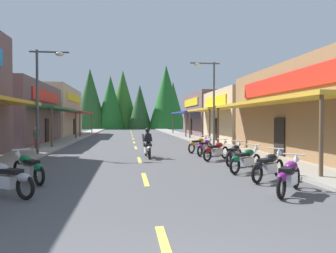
# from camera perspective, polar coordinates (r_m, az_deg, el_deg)

# --- Properties ---
(ground) EXTENTS (10.19, 82.01, 0.10)m
(ground) POSITION_cam_1_polar(r_m,az_deg,el_deg) (28.74, -6.12, -2.85)
(ground) COLOR #4C4C4F
(sidewalk_left) EXTENTS (2.29, 82.01, 0.12)m
(sidewalk_left) POSITION_cam_1_polar(r_m,az_deg,el_deg) (29.28, -18.44, -2.62)
(sidewalk_left) COLOR #9E9991
(sidewalk_left) RESTS_ON ground
(sidewalk_right) EXTENTS (2.29, 82.01, 0.12)m
(sidewalk_right) POSITION_cam_1_polar(r_m,az_deg,el_deg) (29.53, 6.09, -2.53)
(sidewalk_right) COLOR gray
(sidewalk_right) RESTS_ON ground
(centerline_dashes) EXTENTS (0.16, 58.87, 0.01)m
(centerline_dashes) POSITION_cam_1_polar(r_m,az_deg,el_deg) (33.45, -6.29, -2.18)
(centerline_dashes) COLOR #E0C64C
(centerline_dashes) RESTS_ON ground
(storefront_left_middle) EXTENTS (8.90, 11.94, 5.05)m
(storefront_left_middle) POSITION_cam_1_polar(r_m,az_deg,el_deg) (29.81, -27.56, 2.12)
(storefront_left_middle) COLOR brown
(storefront_left_middle) RESTS_ON ground
(storefront_left_far) EXTENTS (8.03, 13.54, 6.04)m
(storefront_left_far) POSITION_cam_1_polar(r_m,az_deg,el_deg) (43.03, -20.59, 2.53)
(storefront_left_far) COLOR tan
(storefront_left_far) RESTS_ON ground
(storefront_right_middle) EXTENTS (9.55, 9.24, 4.68)m
(storefront_right_middle) POSITION_cam_1_polar(r_m,az_deg,el_deg) (30.47, 15.49, 1.85)
(storefront_right_middle) COLOR tan
(storefront_right_middle) RESTS_ON ground
(storefront_right_far) EXTENTS (7.85, 11.51, 5.30)m
(storefront_right_far) POSITION_cam_1_polar(r_m,az_deg,el_deg) (40.78, 8.30, 2.15)
(storefront_right_far) COLOR brown
(storefront_right_far) RESTS_ON ground
(streetlamp_left) EXTENTS (2.12, 0.30, 5.83)m
(streetlamp_left) POSITION_cam_1_polar(r_m,az_deg,el_deg) (18.89, -21.43, 6.72)
(streetlamp_left) COLOR #474C51
(streetlamp_left) RESTS_ON ground
(streetlamp_right) EXTENTS (2.12, 0.30, 6.06)m
(streetlamp_right) POSITION_cam_1_polar(r_m,az_deg,el_deg) (22.71, 7.45, 6.19)
(streetlamp_right) COLOR #474C51
(streetlamp_right) RESTS_ON ground
(motorcycle_parked_right_0) EXTENTS (1.51, 1.65, 1.04)m
(motorcycle_parked_right_0) POSITION_cam_1_polar(r_m,az_deg,el_deg) (9.24, 20.88, -8.27)
(motorcycle_parked_right_0) COLOR black
(motorcycle_parked_right_0) RESTS_ON ground
(motorcycle_parked_right_1) EXTENTS (1.74, 1.41, 1.04)m
(motorcycle_parked_right_1) POSITION_cam_1_polar(r_m,az_deg,el_deg) (11.00, 17.52, -6.72)
(motorcycle_parked_right_1) COLOR black
(motorcycle_parked_right_1) RESTS_ON ground
(motorcycle_parked_right_2) EXTENTS (1.76, 1.38, 1.04)m
(motorcycle_parked_right_2) POSITION_cam_1_polar(r_m,az_deg,el_deg) (12.52, 13.74, -5.73)
(motorcycle_parked_right_2) COLOR black
(motorcycle_parked_right_2) RESTS_ON ground
(motorcycle_parked_right_3) EXTENTS (1.35, 1.79, 1.04)m
(motorcycle_parked_right_3) POSITION_cam_1_polar(r_m,az_deg,el_deg) (14.44, 11.76, -4.79)
(motorcycle_parked_right_3) COLOR black
(motorcycle_parked_right_3) RESTS_ON ground
(motorcycle_parked_right_4) EXTENTS (1.72, 1.44, 1.04)m
(motorcycle_parked_right_4) POSITION_cam_1_polar(r_m,az_deg,el_deg) (15.89, 8.62, -4.23)
(motorcycle_parked_right_4) COLOR black
(motorcycle_parked_right_4) RESTS_ON ground
(motorcycle_parked_right_5) EXTENTS (1.35, 1.78, 1.04)m
(motorcycle_parked_right_5) POSITION_cam_1_polar(r_m,az_deg,el_deg) (17.95, 6.66, -3.60)
(motorcycle_parked_right_5) COLOR black
(motorcycle_parked_right_5) RESTS_ON ground
(motorcycle_parked_right_6) EXTENTS (1.63, 1.53, 1.04)m
(motorcycle_parked_right_6) POSITION_cam_1_polar(r_m,az_deg,el_deg) (19.48, 5.49, -3.21)
(motorcycle_parked_right_6) COLOR black
(motorcycle_parked_right_6) RESTS_ON ground
(motorcycle_parked_left_1) EXTENTS (1.83, 1.27, 1.04)m
(motorcycle_parked_left_1) POSITION_cam_1_polar(r_m,az_deg,el_deg) (9.33, -27.08, -8.23)
(motorcycle_parked_left_1) COLOR black
(motorcycle_parked_left_1) RESTS_ON ground
(motorcycle_parked_left_2) EXTENTS (1.47, 1.69, 1.04)m
(motorcycle_parked_left_2) POSITION_cam_1_polar(r_m,az_deg,el_deg) (11.06, -23.76, -6.73)
(motorcycle_parked_left_2) COLOR black
(motorcycle_parked_left_2) RESTS_ON ground
(rider_cruising_lead) EXTENTS (0.60, 2.14, 1.57)m
(rider_cruising_lead) POSITION_cam_1_polar(r_m,az_deg,el_deg) (16.71, -3.70, -3.38)
(rider_cruising_lead) COLOR black
(rider_cruising_lead) RESTS_ON ground
(pedestrian_by_shop) EXTENTS (0.54, 0.38, 1.55)m
(pedestrian_by_shop) POSITION_cam_1_polar(r_m,az_deg,el_deg) (22.78, -22.47, -1.64)
(pedestrian_by_shop) COLOR maroon
(pedestrian_by_shop) RESTS_ON ground
(treeline_backdrop) EXTENTS (25.01, 12.43, 13.73)m
(treeline_backdrop) POSITION_cam_1_polar(r_m,az_deg,el_deg) (70.52, -5.66, 4.60)
(treeline_backdrop) COLOR #306823
(treeline_backdrop) RESTS_ON ground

